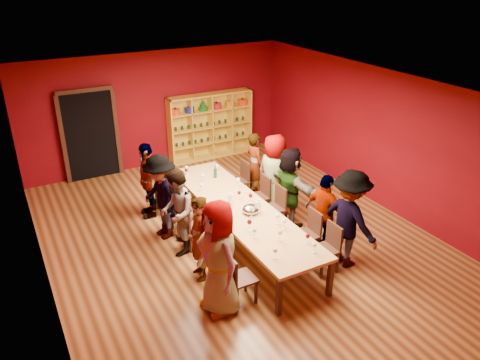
{
  "coord_description": "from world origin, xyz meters",
  "views": [
    {
      "loc": [
        -3.73,
        -6.91,
        4.97
      ],
      "look_at": [
        0.17,
        0.31,
        1.15
      ],
      "focal_mm": 35.0,
      "sensor_mm": 36.0,
      "label": 1
    }
  ],
  "objects_px": {
    "chair_person_left_1": "(212,248)",
    "person_left_4": "(148,180)",
    "spittoon_bowl": "(251,209)",
    "person_left_3": "(161,197)",
    "person_left_2": "(177,212)",
    "person_right_2": "(290,187)",
    "wine_bottle": "(215,173)",
    "person_right_1": "(325,214)",
    "shelving_unit": "(210,122)",
    "chair_person_left_3": "(179,210)",
    "tasting_table": "(240,209)",
    "chair_person_right_2": "(276,205)",
    "person_right_4": "(255,164)",
    "person_left_0": "(219,258)",
    "person_right_0": "(350,219)",
    "chair_person_right_1": "(309,231)",
    "person_left_1": "(199,239)",
    "person_right_3": "(274,174)",
    "chair_person_left_0": "(237,276)",
    "chair_person_right_3": "(261,193)",
    "chair_person_right_0": "(328,245)",
    "chair_person_left_2": "(191,224)",
    "chair_person_left_4": "(162,191)",
    "chair_person_right_4": "(241,178)"
  },
  "relations": [
    {
      "from": "person_right_2",
      "to": "person_right_4",
      "type": "xyz_separation_m",
      "value": [
        0.05,
        1.5,
        -0.08
      ]
    },
    {
      "from": "shelving_unit",
      "to": "chair_person_left_3",
      "type": "height_order",
      "value": "shelving_unit"
    },
    {
      "from": "tasting_table",
      "to": "chair_person_right_2",
      "type": "relative_size",
      "value": 5.06
    },
    {
      "from": "person_left_1",
      "to": "chair_person_right_1",
      "type": "bearing_deg",
      "value": 85.79
    },
    {
      "from": "tasting_table",
      "to": "person_left_0",
      "type": "relative_size",
      "value": 2.39
    },
    {
      "from": "chair_person_right_4",
      "to": "person_right_3",
      "type": "bearing_deg",
      "value": -70.61
    },
    {
      "from": "person_left_2",
      "to": "person_right_2",
      "type": "xyz_separation_m",
      "value": [
        2.41,
        -0.1,
        0.01
      ]
    },
    {
      "from": "person_left_2",
      "to": "person_left_3",
      "type": "bearing_deg",
      "value": -148.45
    },
    {
      "from": "person_left_2",
      "to": "person_right_3",
      "type": "relative_size",
      "value": 0.94
    },
    {
      "from": "person_left_1",
      "to": "chair_person_left_3",
      "type": "distance_m",
      "value": 1.62
    },
    {
      "from": "person_right_2",
      "to": "wine_bottle",
      "type": "distance_m",
      "value": 1.67
    },
    {
      "from": "person_left_4",
      "to": "person_right_3",
      "type": "relative_size",
      "value": 0.94
    },
    {
      "from": "spittoon_bowl",
      "to": "person_left_3",
      "type": "bearing_deg",
      "value": 137.79
    },
    {
      "from": "shelving_unit",
      "to": "chair_person_right_2",
      "type": "height_order",
      "value": "shelving_unit"
    },
    {
      "from": "tasting_table",
      "to": "person_right_1",
      "type": "bearing_deg",
      "value": -39.43
    },
    {
      "from": "person_left_1",
      "to": "spittoon_bowl",
      "type": "bearing_deg",
      "value": 112.22
    },
    {
      "from": "chair_person_left_0",
      "to": "chair_person_left_4",
      "type": "bearing_deg",
      "value": 90.0
    },
    {
      "from": "chair_person_left_1",
      "to": "person_right_1",
      "type": "xyz_separation_m",
      "value": [
        2.14,
        -0.32,
        0.27
      ]
    },
    {
      "from": "person_left_2",
      "to": "person_right_3",
      "type": "bearing_deg",
      "value": 126.47
    },
    {
      "from": "tasting_table",
      "to": "chair_person_right_1",
      "type": "relative_size",
      "value": 5.06
    },
    {
      "from": "chair_person_left_2",
      "to": "spittoon_bowl",
      "type": "bearing_deg",
      "value": -29.34
    },
    {
      "from": "chair_person_left_1",
      "to": "person_left_2",
      "type": "height_order",
      "value": "person_left_2"
    },
    {
      "from": "chair_person_left_1",
      "to": "tasting_table",
      "type": "bearing_deg",
      "value": 37.25
    },
    {
      "from": "chair_person_left_1",
      "to": "person_right_0",
      "type": "distance_m",
      "value": 2.44
    },
    {
      "from": "chair_person_right_2",
      "to": "person_right_3",
      "type": "height_order",
      "value": "person_right_3"
    },
    {
      "from": "person_left_2",
      "to": "person_left_4",
      "type": "bearing_deg",
      "value": -154.4
    },
    {
      "from": "person_right_1",
      "to": "chair_person_left_4",
      "type": "bearing_deg",
      "value": 23.87
    },
    {
      "from": "tasting_table",
      "to": "shelving_unit",
      "type": "xyz_separation_m",
      "value": [
        1.4,
        4.32,
        0.28
      ]
    },
    {
      "from": "chair_person_left_3",
      "to": "chair_person_right_3",
      "type": "relative_size",
      "value": 1.0
    },
    {
      "from": "person_right_0",
      "to": "person_right_3",
      "type": "height_order",
      "value": "person_right_0"
    },
    {
      "from": "chair_person_left_3",
      "to": "chair_person_left_4",
      "type": "xyz_separation_m",
      "value": [
        0.0,
        0.96,
        0.0
      ]
    },
    {
      "from": "person_right_0",
      "to": "chair_person_right_2",
      "type": "bearing_deg",
      "value": 6.15
    },
    {
      "from": "wine_bottle",
      "to": "tasting_table",
      "type": "bearing_deg",
      "value": -96.77
    },
    {
      "from": "chair_person_left_1",
      "to": "person_right_4",
      "type": "bearing_deg",
      "value": 46.82
    },
    {
      "from": "person_right_1",
      "to": "person_right_4",
      "type": "distance_m",
      "value": 2.65
    },
    {
      "from": "chair_person_left_4",
      "to": "person_right_1",
      "type": "relative_size",
      "value": 0.58
    },
    {
      "from": "chair_person_left_1",
      "to": "person_left_4",
      "type": "relative_size",
      "value": 0.54
    },
    {
      "from": "shelving_unit",
      "to": "chair_person_right_2",
      "type": "bearing_deg",
      "value": -96.63
    },
    {
      "from": "person_left_4",
      "to": "chair_person_right_1",
      "type": "height_order",
      "value": "person_left_4"
    },
    {
      "from": "tasting_table",
      "to": "person_right_4",
      "type": "relative_size",
      "value": 2.96
    },
    {
      "from": "chair_person_left_1",
      "to": "chair_person_left_0",
      "type": "bearing_deg",
      "value": -90.0
    },
    {
      "from": "person_right_2",
      "to": "spittoon_bowl",
      "type": "xyz_separation_m",
      "value": [
        -1.17,
        -0.44,
        -0.01
      ]
    },
    {
      "from": "person_left_2",
      "to": "chair_person_right_0",
      "type": "relative_size",
      "value": 1.86
    },
    {
      "from": "person_left_2",
      "to": "person_right_0",
      "type": "relative_size",
      "value": 0.91
    },
    {
      "from": "wine_bottle",
      "to": "person_right_2",
      "type": "bearing_deg",
      "value": -50.58
    },
    {
      "from": "tasting_table",
      "to": "chair_person_right_2",
      "type": "bearing_deg",
      "value": 8.43
    },
    {
      "from": "person_left_2",
      "to": "person_right_2",
      "type": "distance_m",
      "value": 2.41
    },
    {
      "from": "tasting_table",
      "to": "chair_person_left_3",
      "type": "bearing_deg",
      "value": 135.84
    },
    {
      "from": "chair_person_right_1",
      "to": "person_right_2",
      "type": "distance_m",
      "value": 1.24
    },
    {
      "from": "person_right_1",
      "to": "chair_person_right_2",
      "type": "distance_m",
      "value": 1.23
    }
  ]
}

